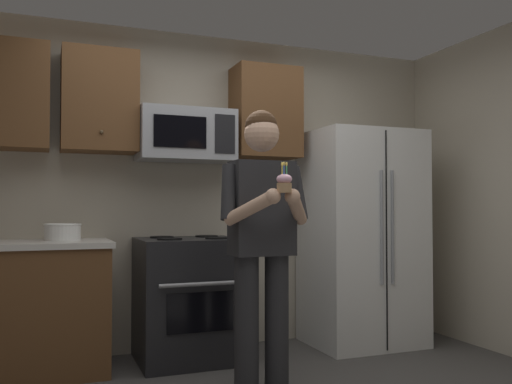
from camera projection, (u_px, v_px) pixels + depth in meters
wall_back at (195, 190)px, 4.59m from camera, size 4.40×0.10×2.60m
oven_range at (189, 299)px, 4.14m from camera, size 0.76×0.70×0.93m
microwave at (186, 136)px, 4.29m from camera, size 0.74×0.41×0.40m
refrigerator at (362, 237)px, 4.66m from camera, size 0.90×0.75×1.80m
cabinet_row_upper at (110, 102)px, 4.14m from camera, size 2.78×0.36×0.76m
counter_left at (0, 310)px, 3.69m from camera, size 1.44×0.66×0.92m
bowl_large_white at (63, 232)px, 3.89m from camera, size 0.26×0.26×0.12m
person at (262, 233)px, 3.37m from camera, size 0.60×0.48×1.76m
cupcake at (284, 183)px, 3.07m from camera, size 0.09×0.09×0.17m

